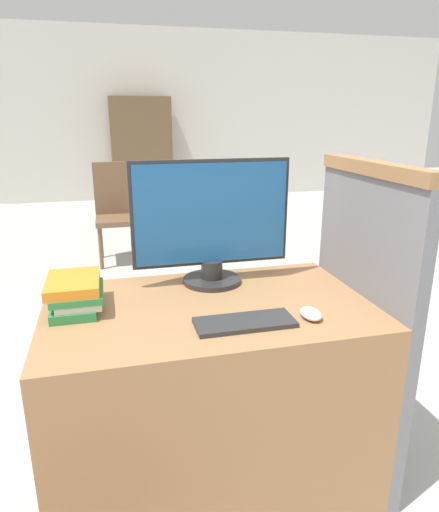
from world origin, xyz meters
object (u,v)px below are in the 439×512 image
keyboard (245,322)px  book_stack (75,294)px  monitor (212,223)px  far_chair (118,208)px  mouse (311,314)px

keyboard → book_stack: size_ratio=1.32×
monitor → keyboard: 0.48m
book_stack → far_chair: far_chair is taller
keyboard → book_stack: (-0.54, 0.26, 0.05)m
keyboard → far_chair: far_chair is taller
monitor → book_stack: monitor is taller
keyboard → book_stack: book_stack is taller
mouse → keyboard: bearing=178.7°
mouse → book_stack: 0.82m
book_stack → far_chair: (0.23, 3.03, -0.29)m
keyboard → mouse: bearing=-1.3°
far_chair → mouse: bearing=-104.0°
monitor → mouse: size_ratio=6.11×
monitor → keyboard: size_ratio=1.92×
keyboard → monitor: bearing=92.2°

